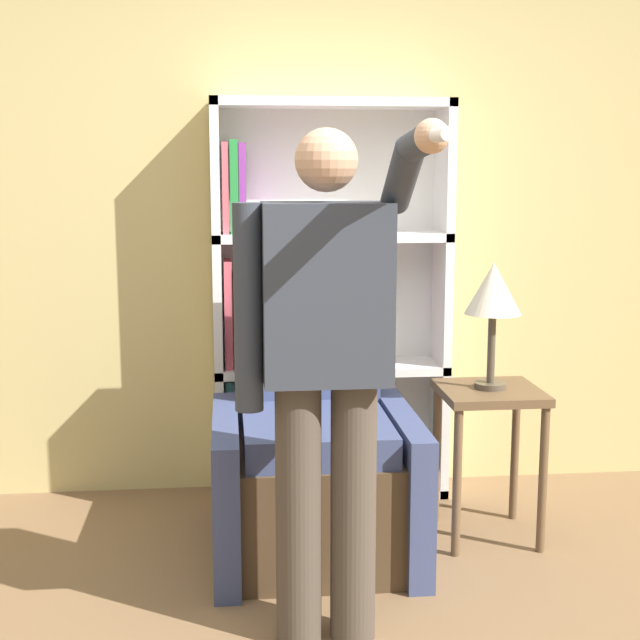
# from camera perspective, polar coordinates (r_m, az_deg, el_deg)

# --- Properties ---
(wall_back) EXTENTS (8.00, 0.06, 2.80)m
(wall_back) POSITION_cam_1_polar(r_m,az_deg,el_deg) (4.27, -0.37, 7.69)
(wall_back) COLOR tan
(wall_back) RESTS_ON ground_plane
(bookcase) EXTENTS (1.09, 0.28, 1.86)m
(bookcase) POSITION_cam_1_polar(r_m,az_deg,el_deg) (4.16, -0.66, 0.67)
(bookcase) COLOR white
(bookcase) RESTS_ON ground_plane
(armchair) EXTENTS (0.81, 0.81, 1.17)m
(armchair) POSITION_cam_1_polar(r_m,az_deg,el_deg) (3.67, -0.42, -9.04)
(armchair) COLOR #4C3823
(armchair) RESTS_ON ground_plane
(person_standing) EXTENTS (0.55, 0.78, 1.67)m
(person_standing) POSITION_cam_1_polar(r_m,az_deg,el_deg) (2.81, 0.38, -2.62)
(person_standing) COLOR #473D33
(person_standing) RESTS_ON ground_plane
(side_table) EXTENTS (0.41, 0.41, 0.65)m
(side_table) POSITION_cam_1_polar(r_m,az_deg,el_deg) (3.81, 10.77, -6.20)
(side_table) COLOR brown
(side_table) RESTS_ON ground_plane
(table_lamp) EXTENTS (0.23, 0.23, 0.52)m
(table_lamp) POSITION_cam_1_polar(r_m,az_deg,el_deg) (3.70, 11.03, 1.68)
(table_lamp) COLOR #4C4233
(table_lamp) RESTS_ON side_table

